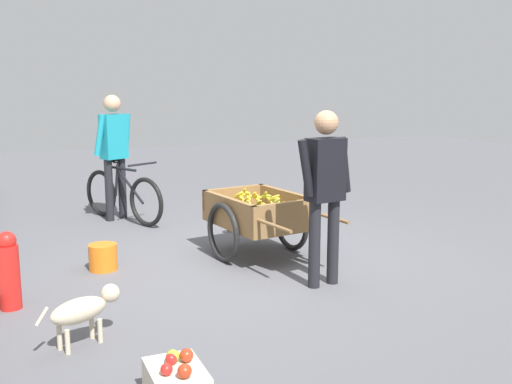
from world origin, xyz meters
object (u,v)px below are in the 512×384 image
(vendor_person, at_px, (325,182))
(bicycle, at_px, (123,196))
(fruit_cart, at_px, (258,217))
(apple_crate, at_px, (177,384))
(cyclist_person, at_px, (114,145))
(fire_hydrant, at_px, (8,270))
(plastic_bucket, at_px, (103,257))
(dog, at_px, (84,309))

(vendor_person, height_order, bicycle, vendor_person)
(fruit_cart, relative_size, apple_crate, 3.98)
(cyclist_person, height_order, fire_hydrant, cyclist_person)
(apple_crate, bearing_deg, plastic_bucket, 0.23)
(fruit_cart, height_order, plastic_bucket, fruit_cart)
(fruit_cart, bearing_deg, vendor_person, -170.56)
(fruit_cart, distance_m, apple_crate, 3.14)
(bicycle, xyz_separation_m, cyclist_person, (0.14, 0.07, 0.69))
(vendor_person, relative_size, plastic_bucket, 5.71)
(plastic_bucket, bearing_deg, apple_crate, -179.77)
(dog, distance_m, apple_crate, 1.13)
(cyclist_person, bearing_deg, dog, 167.16)
(bicycle, relative_size, cyclist_person, 0.88)
(vendor_person, xyz_separation_m, cyclist_person, (3.54, 1.32, 0.06))
(vendor_person, distance_m, bicycle, 3.68)
(vendor_person, xyz_separation_m, plastic_bucket, (1.27, 1.84, -0.85))
(bicycle, distance_m, cyclist_person, 0.71)
(dog, xyz_separation_m, apple_crate, (-1.04, -0.40, -0.15))
(bicycle, height_order, fire_hydrant, bicycle)
(vendor_person, bearing_deg, fire_hydrant, 79.88)
(plastic_bucket, bearing_deg, cyclist_person, -13.01)
(bicycle, bearing_deg, fire_hydrant, 153.11)
(cyclist_person, height_order, dog, cyclist_person)
(fire_hydrant, bearing_deg, bicycle, -26.89)
(bicycle, height_order, apple_crate, bicycle)
(fruit_cart, relative_size, vendor_person, 1.07)
(apple_crate, bearing_deg, cyclist_person, -5.78)
(fruit_cart, bearing_deg, cyclist_person, 25.20)
(fire_hydrant, bearing_deg, apple_crate, -156.00)
(dog, relative_size, apple_crate, 1.42)
(plastic_bucket, xyz_separation_m, apple_crate, (-2.80, -0.01, -0.01))
(bicycle, distance_m, apple_crate, 4.97)
(fruit_cart, distance_m, vendor_person, 1.27)
(fruit_cart, bearing_deg, plastic_bucket, 85.20)
(fruit_cart, distance_m, bicycle, 2.51)
(dog, bearing_deg, plastic_bucket, -12.62)
(cyclist_person, distance_m, plastic_bucket, 2.50)
(dog, distance_m, fire_hydrant, 1.09)
(bicycle, relative_size, fire_hydrant, 2.25)
(dog, bearing_deg, fire_hydrant, 26.99)
(cyclist_person, distance_m, fire_hydrant, 3.43)
(fruit_cart, xyz_separation_m, fire_hydrant, (-0.64, 2.54, -0.11))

